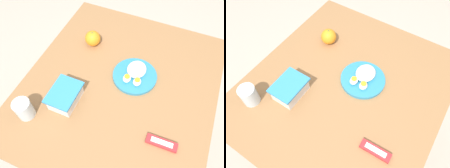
% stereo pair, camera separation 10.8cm
% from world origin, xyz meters
% --- Properties ---
extents(ground_plane, '(10.00, 10.00, 0.00)m').
position_xyz_m(ground_plane, '(0.00, 0.00, 0.00)').
color(ground_plane, '#B2A899').
extents(table, '(1.08, 0.95, 0.73)m').
position_xyz_m(table, '(0.00, 0.00, 0.66)').
color(table, '#996B42').
rests_on(table, ground_plane).
extents(food_container, '(0.17, 0.13, 0.08)m').
position_xyz_m(food_container, '(-0.19, 0.20, 0.77)').
color(food_container, white).
rests_on(food_container, table).
extents(orange_fruit, '(0.09, 0.09, 0.09)m').
position_xyz_m(orange_fruit, '(0.21, 0.25, 0.78)').
color(orange_fruit, orange).
rests_on(orange_fruit, table).
extents(rice_plate, '(0.23, 0.23, 0.06)m').
position_xyz_m(rice_plate, '(0.08, -0.06, 0.75)').
color(rice_plate, teal).
rests_on(rice_plate, table).
extents(candy_bar, '(0.04, 0.14, 0.02)m').
position_xyz_m(candy_bar, '(-0.22, -0.28, 0.74)').
color(candy_bar, '#B7282D').
rests_on(candy_bar, table).
extents(drinking_glass, '(0.08, 0.08, 0.10)m').
position_xyz_m(drinking_glass, '(-0.32, 0.34, 0.78)').
color(drinking_glass, silver).
rests_on(drinking_glass, table).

